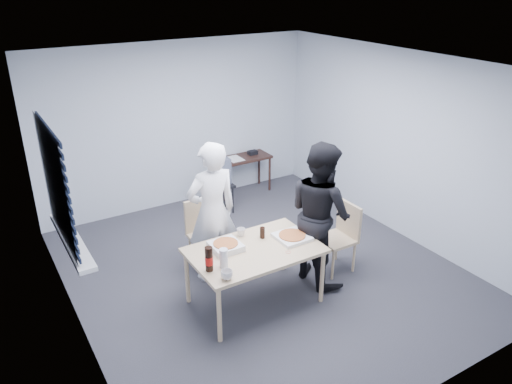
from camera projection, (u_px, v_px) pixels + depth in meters
room at (60, 194)px, 5.09m from camera, size 5.00×5.00×5.00m
dining_table at (255, 254)px, 5.55m from camera, size 1.44×0.91×0.70m
chair_far at (204, 229)px, 6.36m from camera, size 0.42×0.42×0.89m
chair_right at (342, 232)px, 6.27m from camera, size 0.42×0.42×0.89m
person_white at (212, 213)px, 5.94m from camera, size 0.65×0.42×1.77m
person_black at (320, 213)px, 5.93m from camera, size 0.47×0.86×1.77m
side_table at (242, 162)px, 8.44m from camera, size 0.96×0.43×0.64m
stool at (221, 191)px, 7.82m from camera, size 0.34×0.34×0.48m
backpack at (221, 173)px, 7.68m from camera, size 0.29×0.22×0.41m
pizza_box_a at (226, 246)px, 5.51m from camera, size 0.32×0.32×0.08m
pizza_box_b at (292, 237)px, 5.73m from camera, size 0.36×0.36×0.05m
mug_a at (227, 275)px, 4.97m from camera, size 0.17×0.17×0.10m
mug_b at (241, 232)px, 5.79m from camera, size 0.10×0.10×0.09m
cola_glass at (262, 233)px, 5.73m from camera, size 0.06×0.06×0.13m
soda_bottle at (209, 259)px, 5.08m from camera, size 0.09×0.09×0.27m
plastic_cups at (224, 258)px, 5.15m from camera, size 0.11×0.11×0.21m
rubber_band at (288, 252)px, 5.46m from camera, size 0.07×0.07×0.00m
papers at (235, 159)px, 8.33m from camera, size 0.27×0.34×0.01m
black_box at (253, 153)px, 8.53m from camera, size 0.17×0.14×0.07m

